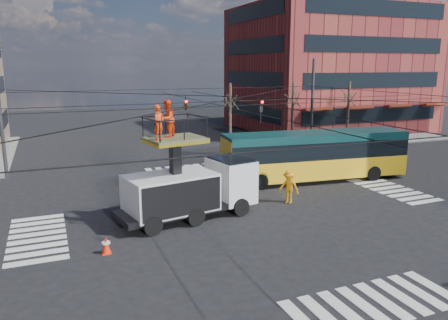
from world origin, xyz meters
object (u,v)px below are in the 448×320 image
city_bus (315,155)px  worker_ground (141,210)px  traffic_cone (106,245)px  flagger (289,187)px  utility_truck (191,179)px

city_bus → worker_ground: size_ratio=7.05×
traffic_cone → worker_ground: size_ratio=0.41×
city_bus → traffic_cone: bearing=-148.7°
traffic_cone → flagger: flagger is taller
city_bus → traffic_cone: 15.80m
city_bus → flagger: city_bus is taller
worker_ground → flagger: size_ratio=0.97×
traffic_cone → worker_ground: (1.89, 2.24, 0.52)m
utility_truck → worker_ground: 2.91m
traffic_cone → worker_ground: bearing=49.8°
utility_truck → traffic_cone: size_ratio=10.21×
traffic_cone → city_bus: bearing=24.8°
worker_ground → traffic_cone: bearing=120.0°
city_bus → flagger: 5.47m
utility_truck → city_bus: 10.48m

